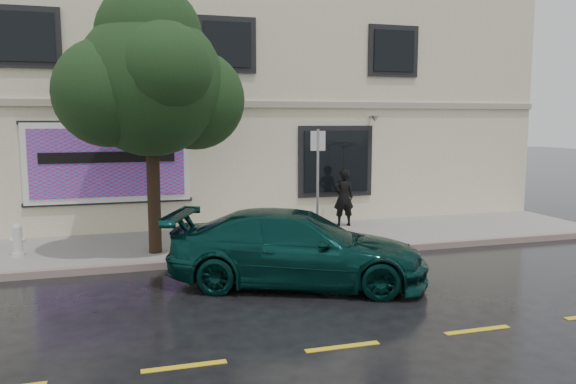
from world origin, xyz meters
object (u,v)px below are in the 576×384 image
object	(u,v)px
fire_hydrant	(18,240)
car	(298,248)
pedestrian	(344,197)
street_tree	(150,84)

from	to	relation	value
fire_hydrant	car	bearing A→B (deg)	-30.49
car	fire_hydrant	bearing A→B (deg)	80.96
car	pedestrian	world-z (taller)	pedestrian
street_tree	fire_hydrant	size ratio (longest dim) A/B	7.46
pedestrian	fire_hydrant	size ratio (longest dim) A/B	2.24
street_tree	fire_hydrant	distance (m)	4.58
car	pedestrian	size ratio (longest dim) A/B	3.01
pedestrian	street_tree	world-z (taller)	street_tree
car	pedestrian	distance (m)	5.47
street_tree	fire_hydrant	xyz separation A→B (m)	(-2.96, 0.56, -3.45)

